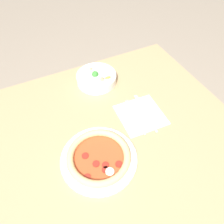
{
  "coord_description": "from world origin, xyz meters",
  "views": [
    {
      "loc": [
        -0.21,
        -0.45,
        1.47
      ],
      "look_at": [
        0.06,
        0.09,
        0.76
      ],
      "focal_mm": 35.0,
      "sensor_mm": 36.0,
      "label": 1
    }
  ],
  "objects_px": {
    "bowl": "(96,78)",
    "knife": "(146,114)",
    "pizza": "(99,157)",
    "fork": "(135,117)"
  },
  "relations": [
    {
      "from": "fork",
      "to": "knife",
      "type": "bearing_deg",
      "value": -91.83
    },
    {
      "from": "fork",
      "to": "knife",
      "type": "height_order",
      "value": "same"
    },
    {
      "from": "bowl",
      "to": "knife",
      "type": "bearing_deg",
      "value": -69.54
    },
    {
      "from": "pizza",
      "to": "fork",
      "type": "height_order",
      "value": "pizza"
    },
    {
      "from": "pizza",
      "to": "knife",
      "type": "relative_size",
      "value": 1.28
    },
    {
      "from": "bowl",
      "to": "fork",
      "type": "bearing_deg",
      "value": -78.39
    },
    {
      "from": "fork",
      "to": "bowl",
      "type": "bearing_deg",
      "value": 18.23
    },
    {
      "from": "pizza",
      "to": "fork",
      "type": "relative_size",
      "value": 1.42
    },
    {
      "from": "pizza",
      "to": "bowl",
      "type": "relative_size",
      "value": 1.45
    },
    {
      "from": "pizza",
      "to": "fork",
      "type": "distance_m",
      "value": 0.25
    }
  ]
}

